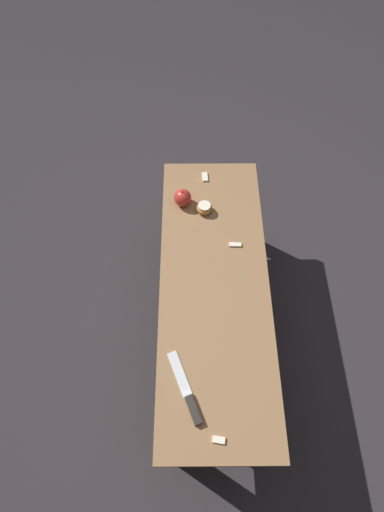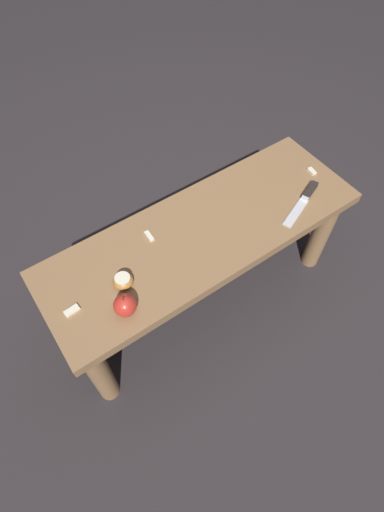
# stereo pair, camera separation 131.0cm
# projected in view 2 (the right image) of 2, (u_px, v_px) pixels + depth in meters

# --- Properties ---
(ground_plane) EXTENTS (8.00, 8.00, 0.00)m
(ground_plane) POSITION_uv_depth(u_px,v_px,m) (200.00, 295.00, 1.76)
(ground_plane) COLOR #2D282B
(wooden_bench) EXTENTS (1.17, 0.40, 0.46)m
(wooden_bench) POSITION_uv_depth(u_px,v_px,m) (202.00, 247.00, 1.46)
(wooden_bench) COLOR olive
(wooden_bench) RESTS_ON ground_plane
(knife) EXTENTS (0.23, 0.11, 0.02)m
(knife) POSITION_uv_depth(u_px,v_px,m) (306.00, 197.00, 1.45)
(knife) COLOR silver
(knife) RESTS_ON wooden_bench
(apple_whole) EXTENTS (0.07, 0.07, 0.08)m
(apple_whole) POSITION_uv_depth(u_px,v_px,m) (125.00, 305.00, 1.17)
(apple_whole) COLOR red
(apple_whole) RESTS_ON wooden_bench
(apple_cut) EXTENTS (0.06, 0.06, 0.04)m
(apple_cut) POSITION_uv_depth(u_px,v_px,m) (123.00, 281.00, 1.24)
(apple_cut) COLOR #B27233
(apple_cut) RESTS_ON wooden_bench
(apple_slice_near_knife) EXTENTS (0.03, 0.04, 0.01)m
(apple_slice_near_knife) POSITION_uv_depth(u_px,v_px,m) (312.00, 171.00, 1.54)
(apple_slice_near_knife) COLOR silver
(apple_slice_near_knife) RESTS_ON wooden_bench
(apple_slice_center) EXTENTS (0.05, 0.03, 0.01)m
(apple_slice_center) POSITION_uv_depth(u_px,v_px,m) (72.00, 311.00, 1.20)
(apple_slice_center) COLOR silver
(apple_slice_center) RESTS_ON wooden_bench
(apple_slice_near_bowl) EXTENTS (0.02, 0.05, 0.01)m
(apple_slice_near_bowl) POSITION_uv_depth(u_px,v_px,m) (149.00, 236.00, 1.36)
(apple_slice_near_bowl) COLOR silver
(apple_slice_near_bowl) RESTS_ON wooden_bench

